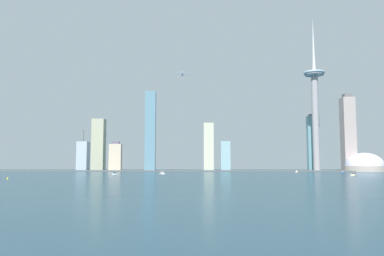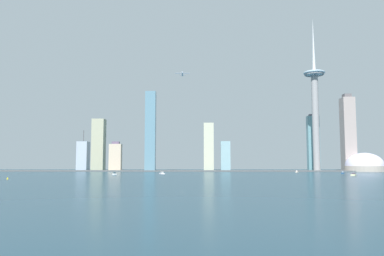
{
  "view_description": "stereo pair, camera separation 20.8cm",
  "coord_description": "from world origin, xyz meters",
  "px_view_note": "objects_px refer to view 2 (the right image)",
  "views": [
    {
      "loc": [
        14.21,
        -266.18,
        19.34
      ],
      "look_at": [
        -7.53,
        511.22,
        89.62
      ],
      "focal_mm": 35.19,
      "sensor_mm": 36.0,
      "label": 1
    },
    {
      "loc": [
        14.42,
        -266.17,
        19.34
      ],
      "look_at": [
        -7.53,
        511.22,
        89.62
      ],
      "focal_mm": 35.19,
      "sensor_mm": 36.0,
      "label": 2
    }
  ],
  "objects_px": {
    "skyscraper_1": "(225,156)",
    "skyscraper_7": "(150,131)",
    "skyscraper_0": "(313,143)",
    "boat_4": "(297,172)",
    "boat_5": "(354,175)",
    "boat_0": "(162,173)",
    "airplane": "(182,74)",
    "observation_tower": "(315,98)",
    "skyscraper_4": "(348,133)",
    "skyscraper_5": "(209,147)",
    "skyscraper_6": "(115,157)",
    "channel_buoy_0": "(8,178)",
    "skyscraper_2": "(83,156)",
    "stadium_dome": "(365,166)",
    "boat_2": "(343,173)",
    "skyscraper_3": "(99,145)",
    "boat_3": "(115,174)"
  },
  "relations": [
    {
      "from": "boat_0",
      "to": "boat_4",
      "type": "xyz_separation_m",
      "value": [
        239.67,
        92.61,
        0.1
      ]
    },
    {
      "from": "skyscraper_6",
      "to": "boat_4",
      "type": "distance_m",
      "value": 372.69
    },
    {
      "from": "skyscraper_2",
      "to": "stadium_dome",
      "type": "bearing_deg",
      "value": -8.79
    },
    {
      "from": "skyscraper_4",
      "to": "skyscraper_6",
      "type": "height_order",
      "value": "skyscraper_4"
    },
    {
      "from": "skyscraper_7",
      "to": "boat_2",
      "type": "relative_size",
      "value": 28.07
    },
    {
      "from": "skyscraper_7",
      "to": "boat_2",
      "type": "bearing_deg",
      "value": -24.95
    },
    {
      "from": "boat_0",
      "to": "channel_buoy_0",
      "type": "height_order",
      "value": "boat_0"
    },
    {
      "from": "skyscraper_5",
      "to": "observation_tower",
      "type": "bearing_deg",
      "value": -9.13
    },
    {
      "from": "boat_0",
      "to": "airplane",
      "type": "distance_m",
      "value": 234.27
    },
    {
      "from": "boat_2",
      "to": "boat_0",
      "type": "bearing_deg",
      "value": -28.47
    },
    {
      "from": "skyscraper_0",
      "to": "skyscraper_7",
      "type": "height_order",
      "value": "skyscraper_7"
    },
    {
      "from": "skyscraper_2",
      "to": "boat_4",
      "type": "relative_size",
      "value": 11.7
    },
    {
      "from": "boat_4",
      "to": "observation_tower",
      "type": "bearing_deg",
      "value": 177.85
    },
    {
      "from": "skyscraper_0",
      "to": "boat_5",
      "type": "height_order",
      "value": "skyscraper_0"
    },
    {
      "from": "boat_3",
      "to": "airplane",
      "type": "height_order",
      "value": "airplane"
    },
    {
      "from": "skyscraper_5",
      "to": "airplane",
      "type": "xyz_separation_m",
      "value": [
        -53.4,
        -86.89,
        142.96
      ]
    },
    {
      "from": "stadium_dome",
      "to": "skyscraper_0",
      "type": "relative_size",
      "value": 0.6
    },
    {
      "from": "skyscraper_4",
      "to": "boat_5",
      "type": "height_order",
      "value": "skyscraper_4"
    },
    {
      "from": "skyscraper_7",
      "to": "airplane",
      "type": "xyz_separation_m",
      "value": [
        69.82,
        -48.06,
        111.0
      ]
    },
    {
      "from": "observation_tower",
      "to": "boat_4",
      "type": "relative_size",
      "value": 41.05
    },
    {
      "from": "boat_5",
      "to": "airplane",
      "type": "distance_m",
      "value": 375.31
    },
    {
      "from": "skyscraper_4",
      "to": "boat_2",
      "type": "distance_m",
      "value": 212.02
    },
    {
      "from": "boat_4",
      "to": "skyscraper_0",
      "type": "bearing_deg",
      "value": -171.02
    },
    {
      "from": "skyscraper_4",
      "to": "skyscraper_5",
      "type": "height_order",
      "value": "skyscraper_4"
    },
    {
      "from": "skyscraper_7",
      "to": "observation_tower",
      "type": "bearing_deg",
      "value": 0.48
    },
    {
      "from": "skyscraper_4",
      "to": "boat_0",
      "type": "distance_m",
      "value": 432.82
    },
    {
      "from": "skyscraper_3",
      "to": "boat_0",
      "type": "bearing_deg",
      "value": -54.76
    },
    {
      "from": "skyscraper_0",
      "to": "skyscraper_6",
      "type": "height_order",
      "value": "skyscraper_0"
    },
    {
      "from": "skyscraper_0",
      "to": "skyscraper_7",
      "type": "distance_m",
      "value": 383.39
    },
    {
      "from": "skyscraper_1",
      "to": "skyscraper_7",
      "type": "height_order",
      "value": "skyscraper_7"
    },
    {
      "from": "skyscraper_7",
      "to": "channel_buoy_0",
      "type": "xyz_separation_m",
      "value": [
        -108.52,
        -368.92,
        -82.73
      ]
    },
    {
      "from": "boat_5",
      "to": "boat_3",
      "type": "bearing_deg",
      "value": 114.38
    },
    {
      "from": "stadium_dome",
      "to": "boat_0",
      "type": "xyz_separation_m",
      "value": [
        -394.84,
        -166.66,
        -9.04
      ]
    },
    {
      "from": "skyscraper_3",
      "to": "skyscraper_7",
      "type": "height_order",
      "value": "skyscraper_7"
    },
    {
      "from": "boat_3",
      "to": "boat_5",
      "type": "distance_m",
      "value": 346.46
    },
    {
      "from": "boat_4",
      "to": "boat_5",
      "type": "relative_size",
      "value": 0.46
    },
    {
      "from": "boat_4",
      "to": "boat_5",
      "type": "bearing_deg",
      "value": 47.38
    },
    {
      "from": "stadium_dome",
      "to": "channel_buoy_0",
      "type": "height_order",
      "value": "stadium_dome"
    },
    {
      "from": "skyscraper_0",
      "to": "skyscraper_5",
      "type": "distance_m",
      "value": 254.12
    },
    {
      "from": "boat_0",
      "to": "boat_5",
      "type": "distance_m",
      "value": 287.38
    },
    {
      "from": "boat_5",
      "to": "airplane",
      "type": "height_order",
      "value": "airplane"
    },
    {
      "from": "skyscraper_6",
      "to": "channel_buoy_0",
      "type": "xyz_separation_m",
      "value": [
        -32.83,
        -378.95,
        -28.21
      ]
    },
    {
      "from": "observation_tower",
      "to": "skyscraper_4",
      "type": "distance_m",
      "value": 105.35
    },
    {
      "from": "skyscraper_6",
      "to": "channel_buoy_0",
      "type": "bearing_deg",
      "value": -94.95
    },
    {
      "from": "observation_tower",
      "to": "airplane",
      "type": "bearing_deg",
      "value": -169.58
    },
    {
      "from": "channel_buoy_0",
      "to": "boat_0",
      "type": "bearing_deg",
      "value": 51.52
    },
    {
      "from": "boat_0",
      "to": "channel_buoy_0",
      "type": "xyz_separation_m",
      "value": [
        -152.58,
        -191.93,
        0.16
      ]
    },
    {
      "from": "observation_tower",
      "to": "boat_4",
      "type": "distance_m",
      "value": 185.9
    },
    {
      "from": "observation_tower",
      "to": "boat_5",
      "type": "xyz_separation_m",
      "value": [
        -23.89,
        -249.04,
        -151.4
      ]
    },
    {
      "from": "skyscraper_5",
      "to": "skyscraper_6",
      "type": "relative_size",
      "value": 1.66
    }
  ]
}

